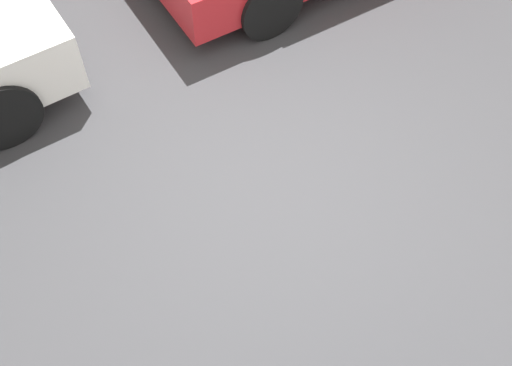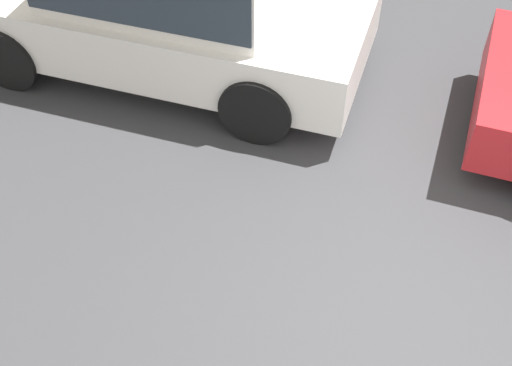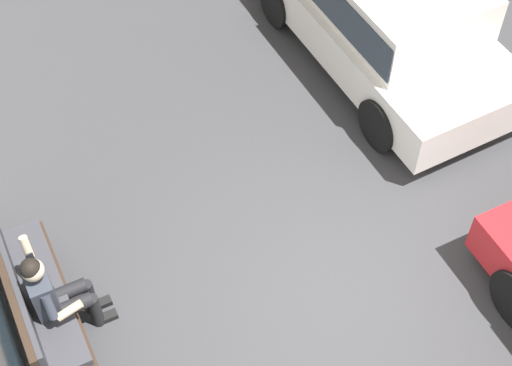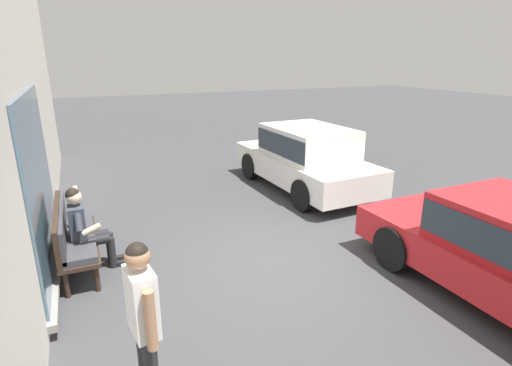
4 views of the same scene
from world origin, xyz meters
name	(u,v)px [view 2 (image 2 of 4)]	position (x,y,z in m)	size (l,w,h in m)	color
ground_plane	(402,331)	(0.00, 0.00, 0.00)	(60.00, 60.00, 0.00)	#38383A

